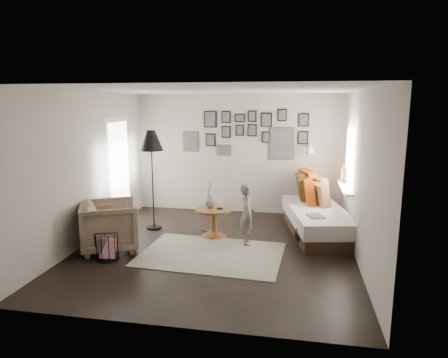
% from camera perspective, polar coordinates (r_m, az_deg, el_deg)
% --- Properties ---
extents(ground, '(4.80, 4.80, 0.00)m').
position_cam_1_polar(ground, '(6.78, -1.20, -9.95)').
color(ground, black).
rests_on(ground, ground).
extents(wall_back, '(4.50, 0.00, 4.50)m').
position_cam_1_polar(wall_back, '(8.77, 1.93, 3.60)').
color(wall_back, '#ACA197').
rests_on(wall_back, ground).
extents(wall_front, '(4.50, 0.00, 4.50)m').
position_cam_1_polar(wall_front, '(4.17, -7.96, -4.70)').
color(wall_front, '#ACA197').
rests_on(wall_front, ground).
extents(wall_left, '(0.00, 4.80, 4.80)m').
position_cam_1_polar(wall_left, '(7.23, -19.00, 1.44)').
color(wall_left, '#ACA197').
rests_on(wall_left, ground).
extents(wall_right, '(0.00, 4.80, 4.80)m').
position_cam_1_polar(wall_right, '(6.38, 18.97, 0.25)').
color(wall_right, '#ACA197').
rests_on(wall_right, ground).
extents(ceiling, '(4.80, 4.80, 0.00)m').
position_cam_1_polar(ceiling, '(6.34, -1.29, 12.59)').
color(ceiling, white).
rests_on(ceiling, wall_back).
extents(door_left, '(0.00, 2.14, 2.14)m').
position_cam_1_polar(door_left, '(8.31, -14.78, 1.10)').
color(door_left, white).
rests_on(door_left, wall_left).
extents(window_right, '(0.15, 1.32, 1.30)m').
position_cam_1_polar(window_right, '(7.74, 16.84, -0.60)').
color(window_right, white).
rests_on(window_right, wall_right).
extents(gallery_wall, '(2.74, 0.03, 1.08)m').
position_cam_1_polar(gallery_wall, '(8.67, 3.82, 6.45)').
color(gallery_wall, brown).
rests_on(gallery_wall, wall_back).
extents(wall_sconce, '(0.18, 0.36, 0.16)m').
position_cam_1_polar(wall_sconce, '(8.40, 12.21, 4.16)').
color(wall_sconce, white).
rests_on(wall_sconce, wall_back).
extents(rug, '(2.33, 1.70, 0.01)m').
position_cam_1_polar(rug, '(6.55, -1.82, -10.68)').
color(rug, white).
rests_on(rug, ground).
extents(pedestal_table, '(0.67, 0.67, 0.53)m').
position_cam_1_polar(pedestal_table, '(7.31, -1.46, -6.37)').
color(pedestal_table, brown).
rests_on(pedestal_table, ground).
extents(vase, '(0.19, 0.19, 0.48)m').
position_cam_1_polar(vase, '(7.23, -2.06, -3.03)').
color(vase, black).
rests_on(vase, pedestal_table).
extents(candles, '(0.11, 0.11, 0.25)m').
position_cam_1_polar(candles, '(7.18, -0.61, -3.34)').
color(candles, black).
rests_on(candles, pedestal_table).
extents(daybed, '(1.35, 2.34, 1.08)m').
position_cam_1_polar(daybed, '(7.69, 13.10, -5.03)').
color(daybed, black).
rests_on(daybed, ground).
extents(magazine_on_daybed, '(0.35, 0.40, 0.02)m').
position_cam_1_polar(magazine_on_daybed, '(7.01, 12.96, -5.18)').
color(magazine_on_daybed, black).
rests_on(magazine_on_daybed, daybed).
extents(armchair, '(1.20, 1.19, 0.82)m').
position_cam_1_polar(armchair, '(6.90, -16.04, -6.43)').
color(armchair, brown).
rests_on(armchair, ground).
extents(armchair_cushion, '(0.50, 0.50, 0.17)m').
position_cam_1_polar(armchair_cushion, '(6.91, -15.66, -5.77)').
color(armchair_cushion, white).
rests_on(armchair_cushion, armchair).
extents(floor_lamp, '(0.44, 0.44, 1.90)m').
position_cam_1_polar(floor_lamp, '(7.62, -10.35, 4.91)').
color(floor_lamp, black).
rests_on(floor_lamp, ground).
extents(magazine_basket, '(0.43, 0.43, 0.42)m').
position_cam_1_polar(magazine_basket, '(6.54, -16.42, -9.24)').
color(magazine_basket, black).
rests_on(magazine_basket, ground).
extents(demijohn_large, '(0.32, 0.32, 0.48)m').
position_cam_1_polar(demijohn_large, '(7.06, 11.33, -7.72)').
color(demijohn_large, black).
rests_on(demijohn_large, ground).
extents(demijohn_small, '(0.28, 0.28, 0.43)m').
position_cam_1_polar(demijohn_small, '(6.97, 14.24, -8.28)').
color(demijohn_small, black).
rests_on(demijohn_small, ground).
extents(child, '(0.33, 0.43, 1.06)m').
position_cam_1_polar(child, '(6.84, 3.30, -5.07)').
color(child, '#655A50').
rests_on(child, ground).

